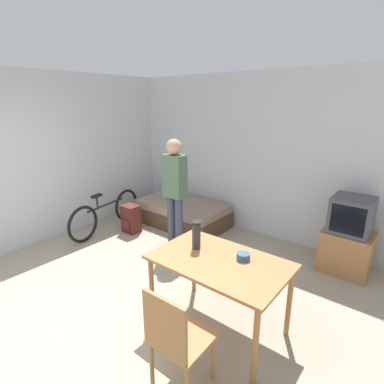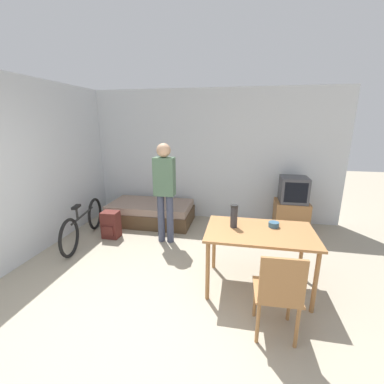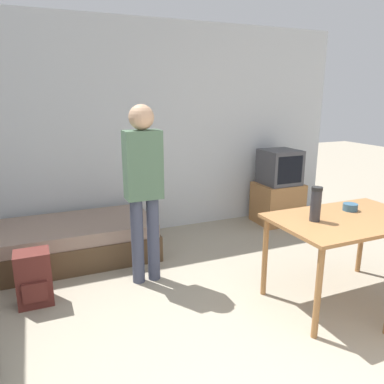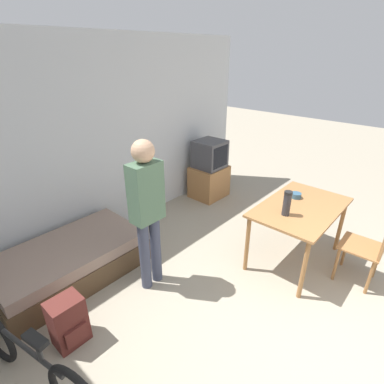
{
  "view_description": "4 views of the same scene",
  "coord_description": "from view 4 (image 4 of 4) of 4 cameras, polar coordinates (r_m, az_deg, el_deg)",
  "views": [
    {
      "loc": [
        2.47,
        -1.1,
        2.23
      ],
      "look_at": [
        0.0,
        1.96,
        1.04
      ],
      "focal_mm": 28.0,
      "sensor_mm": 36.0,
      "label": 1
    },
    {
      "loc": [
        0.81,
        -1.92,
        2.05
      ],
      "look_at": [
        0.08,
        1.86,
        0.99
      ],
      "focal_mm": 24.0,
      "sensor_mm": 36.0,
      "label": 2
    },
    {
      "loc": [
        -1.35,
        -1.23,
        1.81
      ],
      "look_at": [
        0.04,
        2.04,
        0.87
      ],
      "focal_mm": 35.0,
      "sensor_mm": 36.0,
      "label": 3
    },
    {
      "loc": [
        -2.16,
        -0.08,
        2.48
      ],
      "look_at": [
        0.24,
        2.06,
        0.94
      ],
      "focal_mm": 28.0,
      "sensor_mm": 36.0,
      "label": 4
    }
  ],
  "objects": [
    {
      "name": "dining_table",
      "position": [
        3.86,
        19.88,
        -3.72
      ],
      "size": [
        1.29,
        0.82,
        0.78
      ],
      "color": "#9E6B3D",
      "rests_on": "ground_plane"
    },
    {
      "name": "ground_plane",
      "position": [
        3.28,
        28.2,
        -27.54
      ],
      "size": [
        20.0,
        20.0,
        0.0
      ],
      "primitive_type": "plane",
      "color": "#9E937F"
    },
    {
      "name": "person_standing",
      "position": [
        3.13,
        -8.58,
        -2.73
      ],
      "size": [
        0.34,
        0.23,
        1.72
      ],
      "color": "#3D4256",
      "rests_on": "ground_plane"
    },
    {
      "name": "backpack",
      "position": [
        3.16,
        -22.5,
        -21.88
      ],
      "size": [
        0.29,
        0.26,
        0.49
      ],
      "color": "#56231E",
      "rests_on": "ground_plane"
    },
    {
      "name": "bicycle",
      "position": [
        2.9,
        -28.3,
        -26.67
      ],
      "size": [
        0.36,
        1.68,
        0.72
      ],
      "color": "black",
      "rests_on": "ground_plane"
    },
    {
      "name": "wall_back",
      "position": [
        4.3,
        -16.52,
        9.28
      ],
      "size": [
        5.63,
        0.06,
        2.7
      ],
      "color": "silver",
      "rests_on": "ground_plane"
    },
    {
      "name": "wooden_chair",
      "position": [
        3.91,
        31.13,
        -8.58
      ],
      "size": [
        0.44,
        0.44,
        0.93
      ],
      "color": "#9E6B3D",
      "rests_on": "ground_plane"
    },
    {
      "name": "thermos_flask",
      "position": [
        3.5,
        17.65,
        -1.88
      ],
      "size": [
        0.09,
        0.09,
        0.29
      ],
      "color": "#2D2D33",
      "rests_on": "dining_table"
    },
    {
      "name": "tv",
      "position": [
        5.42,
        3.31,
        3.96
      ],
      "size": [
        0.61,
        0.52,
        1.05
      ],
      "color": "#9E6B3D",
      "rests_on": "ground_plane"
    },
    {
      "name": "daybed",
      "position": [
        3.91,
        -22.12,
        -12.11
      ],
      "size": [
        1.7,
        0.93,
        0.43
      ],
      "color": "#4C3823",
      "rests_on": "ground_plane"
    },
    {
      "name": "mate_bowl",
      "position": [
        4.0,
        19.17,
        -0.61
      ],
      "size": [
        0.13,
        0.13,
        0.06
      ],
      "color": "#335670",
      "rests_on": "dining_table"
    }
  ]
}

